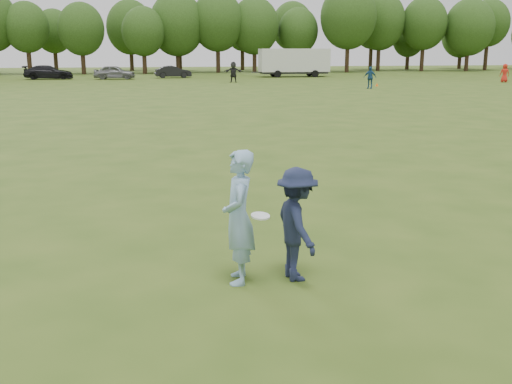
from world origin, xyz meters
TOP-DOWN VIEW (x-y plane):
  - ground at (0.00, 0.00)m, footprint 200.00×200.00m
  - thrower at (-0.07, 0.31)m, footprint 0.55×0.76m
  - defender at (0.79, 0.27)m, footprint 0.75×1.15m
  - player_far_b at (16.92, 40.21)m, footprint 1.12×0.97m
  - player_far_c at (33.21, 46.63)m, footprint 0.99×0.78m
  - player_far_d at (6.99, 51.12)m, footprint 1.94×0.99m
  - car_d at (-11.76, 60.35)m, footprint 5.18×2.30m
  - car_e at (-4.76, 59.15)m, footprint 4.50×2.21m
  - car_f at (1.54, 61.04)m, footprint 4.14×1.72m
  - field_cone at (18.63, 42.95)m, footprint 0.28×0.28m
  - disc_in_play at (0.21, 0.08)m, footprint 0.31×0.31m
  - cargo_trailer at (15.46, 61.00)m, footprint 9.00×2.75m
  - treeline at (2.81, 76.90)m, footprint 130.35×18.39m

SIDE VIEW (x-z plane):
  - ground at x=0.00m, z-range 0.00..0.00m
  - field_cone at x=18.63m, z-range 0.00..0.30m
  - car_f at x=1.54m, z-range 0.00..1.33m
  - car_d at x=-11.76m, z-range 0.00..1.48m
  - car_e at x=-4.76m, z-range 0.00..1.48m
  - defender at x=0.79m, z-range 0.00..1.68m
  - player_far_c at x=33.21m, z-range 0.00..1.79m
  - player_far_b at x=16.92m, z-range 0.00..1.81m
  - thrower at x=-0.07m, z-range 0.00..1.96m
  - player_far_d at x=6.99m, z-range 0.00..2.00m
  - disc_in_play at x=0.21m, z-range 1.01..1.08m
  - cargo_trailer at x=15.46m, z-range 0.18..3.38m
  - treeline at x=2.81m, z-range 0.39..12.13m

